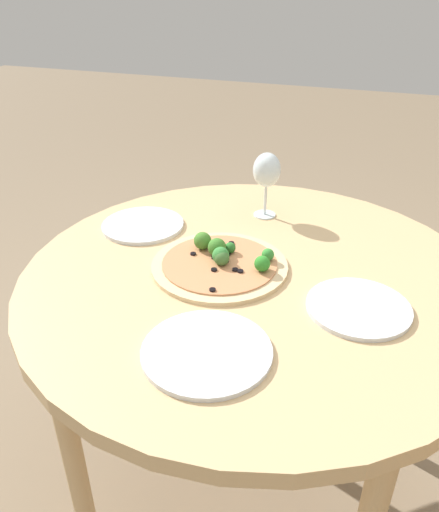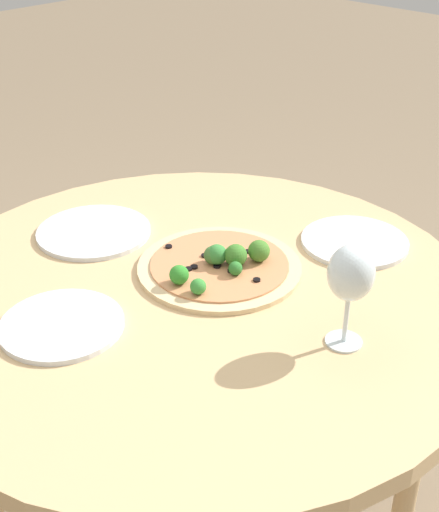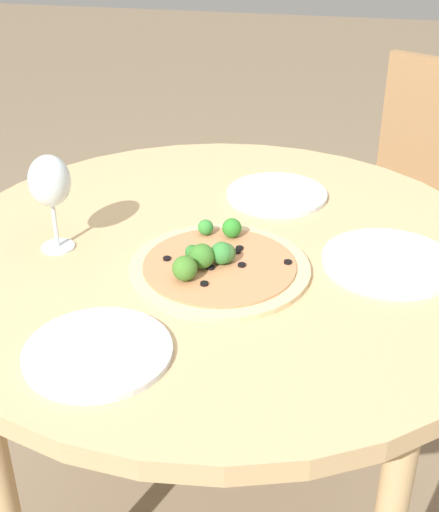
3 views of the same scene
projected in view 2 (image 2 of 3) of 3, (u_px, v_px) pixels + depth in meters
name	position (u px, v px, depth m)	size (l,w,h in m)	color
dining_table	(195.00, 322.00, 1.36)	(1.07, 1.07, 0.77)	tan
pizza	(221.00, 265.00, 1.36)	(0.32, 0.32, 0.06)	#DBBC89
wine_glass	(351.00, 275.00, 1.11)	(0.08, 0.08, 0.18)	silver
plate_near	(62.00, 325.00, 1.21)	(0.21, 0.21, 0.01)	silver
plate_far	(355.00, 242.00, 1.46)	(0.22, 0.22, 0.01)	silver
plate_side	(95.00, 231.00, 1.50)	(0.24, 0.24, 0.01)	silver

